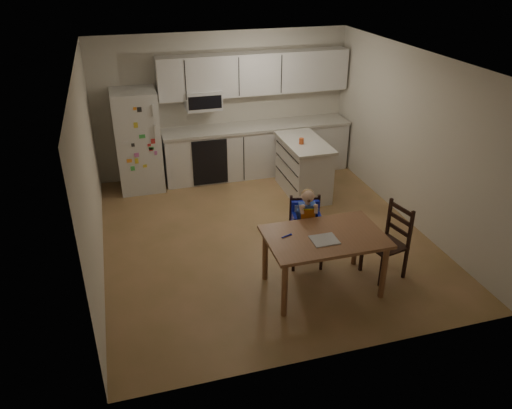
{
  "coord_description": "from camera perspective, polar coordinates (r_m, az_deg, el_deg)",
  "views": [
    {
      "loc": [
        -1.83,
        -5.97,
        3.72
      ],
      "look_at": [
        -0.34,
        -0.8,
        0.94
      ],
      "focal_mm": 35.0,
      "sensor_mm": 36.0,
      "label": 1
    }
  ],
  "objects": [
    {
      "name": "kitchen_run",
      "position": [
        9.0,
        -0.18,
        8.88
      ],
      "size": [
        3.37,
        0.62,
        2.15
      ],
      "color": "silver",
      "rests_on": "ground"
    },
    {
      "name": "chair_side",
      "position": [
        6.42,
        15.28,
        -3.5
      ],
      "size": [
        0.5,
        0.5,
        0.95
      ],
      "rotation": [
        0.0,
        0.0,
        -1.36
      ],
      "color": "black",
      "rests_on": "ground"
    },
    {
      "name": "kitchen_island",
      "position": [
        8.38,
        5.44,
        4.29
      ],
      "size": [
        0.65,
        1.24,
        0.92
      ],
      "color": "silver",
      "rests_on": "ground"
    },
    {
      "name": "dining_table",
      "position": [
        5.92,
        7.82,
        -4.35
      ],
      "size": [
        1.38,
        0.89,
        0.74
      ],
      "color": "brown",
      "rests_on": "ground"
    },
    {
      "name": "refrigerator",
      "position": [
        8.62,
        -13.35,
        7.1
      ],
      "size": [
        0.72,
        0.7,
        1.7
      ],
      "primitive_type": "cube",
      "color": "silver",
      "rests_on": "ground"
    },
    {
      "name": "room",
      "position": [
        7.14,
        -0.18,
        7.07
      ],
      "size": [
        4.52,
        5.01,
        2.51
      ],
      "color": "olive",
      "rests_on": "ground"
    },
    {
      "name": "toddler_spoon",
      "position": [
        5.79,
        3.45,
        -3.62
      ],
      "size": [
        0.12,
        0.06,
        0.02
      ],
      "primitive_type": "cylinder",
      "rotation": [
        0.0,
        1.57,
        0.35
      ],
      "color": "#1A26D0",
      "rests_on": "dining_table"
    },
    {
      "name": "red_cup",
      "position": [
        8.08,
        5.21,
        7.24
      ],
      "size": [
        0.08,
        0.08,
        0.1
      ],
      "primitive_type": "cylinder",
      "color": "#D0511E",
      "rests_on": "kitchen_island"
    },
    {
      "name": "napkin",
      "position": [
        5.77,
        7.82,
        -4.02
      ],
      "size": [
        0.3,
        0.26,
        0.01
      ],
      "primitive_type": "cube",
      "color": "#ADADB2",
      "rests_on": "dining_table"
    },
    {
      "name": "chair_booster",
      "position": [
        6.41,
        5.75,
        -1.59
      ],
      "size": [
        0.47,
        0.47,
        1.06
      ],
      "rotation": [
        0.0,
        0.0,
        -0.2
      ],
      "color": "black",
      "rests_on": "ground"
    }
  ]
}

